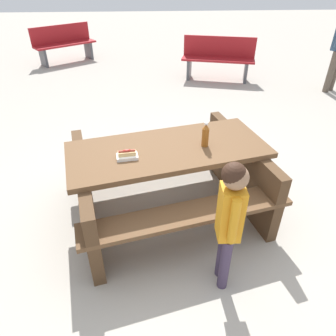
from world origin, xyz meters
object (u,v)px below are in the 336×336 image
at_px(picnic_table, 168,175).
at_px(park_bench_mid, 64,43).
at_px(child_in_coat, 230,213).
at_px(hotdog_tray, 127,155).
at_px(soda_bottle, 205,135).
at_px(park_bench_near, 218,58).

height_order(picnic_table, park_bench_mid, park_bench_mid).
bearing_deg(child_in_coat, hotdog_tray, -44.05).
bearing_deg(child_in_coat, soda_bottle, -87.66).
relative_size(picnic_table, park_bench_near, 1.34).
bearing_deg(park_bench_mid, park_bench_near, 155.68).
height_order(hotdog_tray, park_bench_mid, park_bench_mid).
distance_m(picnic_table, hotdog_tray, 0.52).
bearing_deg(soda_bottle, park_bench_mid, -66.17).
height_order(picnic_table, soda_bottle, soda_bottle).
height_order(picnic_table, hotdog_tray, hotdog_tray).
xyz_separation_m(picnic_table, soda_bottle, (-0.34, -0.01, 0.41)).
bearing_deg(park_bench_near, child_in_coat, 79.36).
relative_size(child_in_coat, park_bench_near, 0.73).
xyz_separation_m(hotdog_tray, park_bench_mid, (1.86, -5.97, -0.33)).
xyz_separation_m(hotdog_tray, child_in_coat, (-0.73, 0.71, -0.06)).
relative_size(soda_bottle, park_bench_near, 0.15).
xyz_separation_m(child_in_coat, park_bench_mid, (2.60, -6.67, -0.27)).
distance_m(picnic_table, soda_bottle, 0.53).
xyz_separation_m(picnic_table, park_bench_near, (-1.32, -4.20, 0.00)).
distance_m(child_in_coat, park_bench_near, 5.17).
xyz_separation_m(soda_bottle, child_in_coat, (-0.04, 0.88, -0.14)).
relative_size(child_in_coat, park_bench_mid, 0.78).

